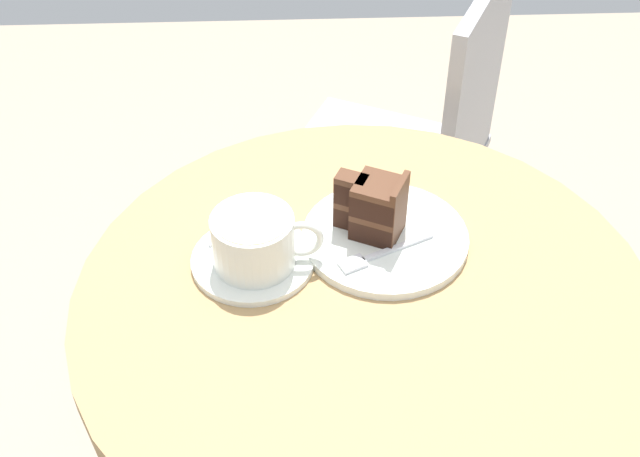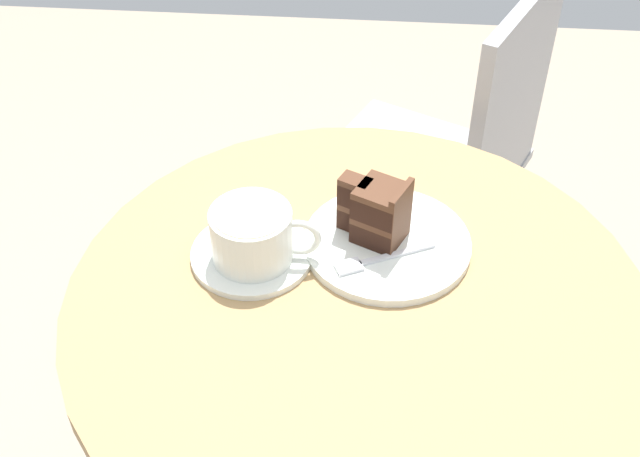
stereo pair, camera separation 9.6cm
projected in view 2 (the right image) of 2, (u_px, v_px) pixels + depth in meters
cafe_table at (354, 362)px, 1.07m from camera, size 0.72×0.72×0.76m
saucer at (252, 254)px, 1.03m from camera, size 0.16×0.16×0.01m
coffee_cup at (253, 234)px, 1.00m from camera, size 0.14×0.10×0.07m
teaspoon at (262, 225)px, 1.06m from camera, size 0.10×0.05×0.00m
cake_plate at (387, 243)px, 1.05m from camera, size 0.22×0.22×0.01m
cake_slice at (377, 212)px, 1.02m from camera, size 0.10×0.08×0.09m
fork at (374, 260)px, 1.01m from camera, size 0.13×0.07×0.00m
napkin at (372, 250)px, 1.04m from camera, size 0.16×0.17×0.00m
cafe_chair at (454, 157)px, 1.56m from camera, size 0.51×0.51×0.89m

